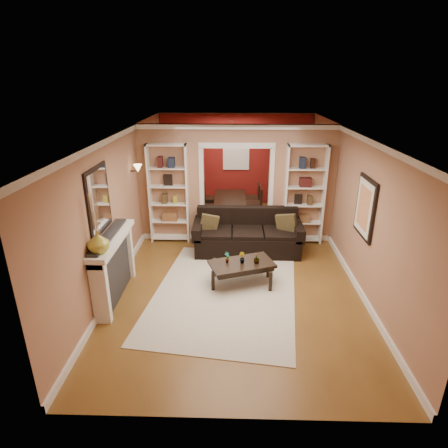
{
  "coord_description": "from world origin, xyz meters",
  "views": [
    {
      "loc": [
        -0.05,
        -7.18,
        3.64
      ],
      "look_at": [
        -0.23,
        -0.8,
        1.14
      ],
      "focal_mm": 30.0,
      "sensor_mm": 36.0,
      "label": 1
    }
  ],
  "objects_px": {
    "bookshelf_left": "(169,194)",
    "sofa": "(248,232)",
    "coffee_table": "(242,273)",
    "fireplace": "(115,268)",
    "dining_table": "(231,207)",
    "bookshelf_right": "(304,195)"
  },
  "relations": [
    {
      "from": "sofa",
      "to": "dining_table",
      "type": "bearing_deg",
      "value": 99.4
    },
    {
      "from": "bookshelf_left",
      "to": "dining_table",
      "type": "xyz_separation_m",
      "value": [
        1.42,
        1.74,
        -0.88
      ]
    },
    {
      "from": "sofa",
      "to": "dining_table",
      "type": "relative_size",
      "value": 1.53
    },
    {
      "from": "bookshelf_right",
      "to": "bookshelf_left",
      "type": "bearing_deg",
      "value": 180.0
    },
    {
      "from": "coffee_table",
      "to": "dining_table",
      "type": "xyz_separation_m",
      "value": [
        -0.23,
        3.74,
        0.05
      ]
    },
    {
      "from": "bookshelf_left",
      "to": "dining_table",
      "type": "bearing_deg",
      "value": 50.75
    },
    {
      "from": "bookshelf_right",
      "to": "fireplace",
      "type": "xyz_separation_m",
      "value": [
        -3.64,
        -2.53,
        -0.57
      ]
    },
    {
      "from": "bookshelf_left",
      "to": "bookshelf_right",
      "type": "height_order",
      "value": "same"
    },
    {
      "from": "bookshelf_right",
      "to": "fireplace",
      "type": "bearing_deg",
      "value": -145.2
    },
    {
      "from": "bookshelf_left",
      "to": "dining_table",
      "type": "relative_size",
      "value": 1.48
    },
    {
      "from": "bookshelf_left",
      "to": "fireplace",
      "type": "bearing_deg",
      "value": -102.05
    },
    {
      "from": "bookshelf_right",
      "to": "fireplace",
      "type": "relative_size",
      "value": 1.35
    },
    {
      "from": "sofa",
      "to": "fireplace",
      "type": "bearing_deg",
      "value": -140.26
    },
    {
      "from": "coffee_table",
      "to": "dining_table",
      "type": "height_order",
      "value": "dining_table"
    },
    {
      "from": "coffee_table",
      "to": "bookshelf_left",
      "type": "distance_m",
      "value": 2.76
    },
    {
      "from": "coffee_table",
      "to": "bookshelf_right",
      "type": "distance_m",
      "value": 2.64
    },
    {
      "from": "sofa",
      "to": "fireplace",
      "type": "relative_size",
      "value": 1.4
    },
    {
      "from": "sofa",
      "to": "dining_table",
      "type": "xyz_separation_m",
      "value": [
        -0.38,
        2.32,
        -0.19
      ]
    },
    {
      "from": "sofa",
      "to": "coffee_table",
      "type": "height_order",
      "value": "sofa"
    },
    {
      "from": "coffee_table",
      "to": "dining_table",
      "type": "relative_size",
      "value": 0.75
    },
    {
      "from": "bookshelf_left",
      "to": "sofa",
      "type": "bearing_deg",
      "value": -17.81
    },
    {
      "from": "coffee_table",
      "to": "fireplace",
      "type": "height_order",
      "value": "fireplace"
    }
  ]
}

